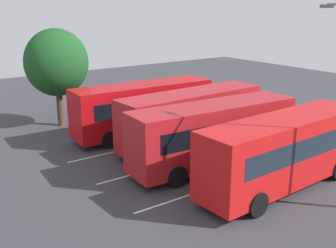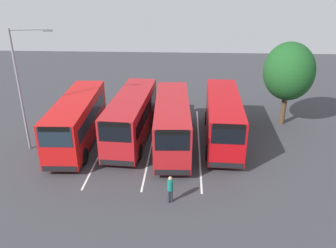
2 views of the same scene
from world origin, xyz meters
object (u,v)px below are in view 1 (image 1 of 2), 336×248
(bus_far_left, at_px, (284,150))
(bus_center_left, at_px, (214,133))
(bus_far_right, at_px, (144,107))
(depot_tree, at_px, (57,63))
(bus_center_right, at_px, (192,117))
(pedestrian, at_px, (266,114))

(bus_far_left, height_order, bus_center_left, same)
(bus_far_left, bearing_deg, bus_center_left, 100.94)
(bus_center_left, distance_m, bus_far_right, 6.86)
(depot_tree, bearing_deg, bus_center_right, -63.00)
(bus_center_left, distance_m, bus_center_right, 3.25)
(bus_center_right, xyz_separation_m, pedestrian, (6.89, 0.18, -0.94))
(bus_far_left, relative_size, pedestrian, 5.82)
(bus_far_left, distance_m, bus_center_left, 3.99)
(bus_far_left, height_order, pedestrian, bus_far_left)
(bus_center_left, height_order, depot_tree, depot_tree)
(bus_far_right, bearing_deg, bus_far_left, -82.61)
(bus_far_left, distance_m, bus_center_right, 6.99)
(bus_far_left, distance_m, pedestrian, 10.03)
(bus_center_left, bearing_deg, bus_far_right, 94.16)
(bus_far_left, xyz_separation_m, bus_center_right, (0.07, 6.99, 0.00))
(bus_center_left, relative_size, bus_center_right, 1.00)
(bus_center_left, xyz_separation_m, bus_far_right, (-0.06, 6.86, 0.00))
(bus_far_right, bearing_deg, bus_center_left, -87.17)
(bus_far_left, bearing_deg, bus_center_right, 87.45)
(bus_far_left, relative_size, depot_tree, 1.40)
(bus_far_left, bearing_deg, pedestrian, 43.85)
(bus_far_left, distance_m, bus_far_right, 10.78)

